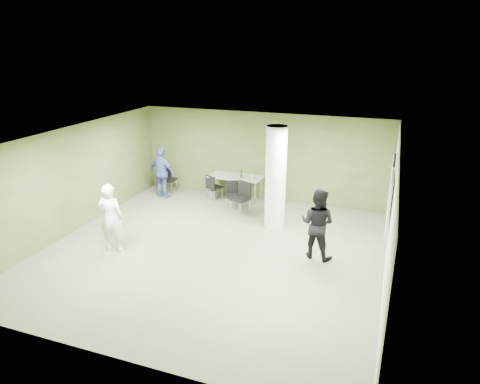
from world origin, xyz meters
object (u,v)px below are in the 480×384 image
at_px(folding_table, 236,178).
at_px(woman_white, 111,218).
at_px(man_black, 317,224).
at_px(chair_back_left, 167,178).
at_px(man_blue, 162,173).

relative_size(folding_table, woman_white, 1.00).
height_order(folding_table, man_black, man_black).
bearing_deg(chair_back_left, folding_table, -179.28).
xyz_separation_m(folding_table, chair_back_left, (-2.38, -0.18, -0.21)).
bearing_deg(man_black, chair_back_left, -15.34).
bearing_deg(man_blue, folding_table, -156.04).
height_order(folding_table, chair_back_left, folding_table).
xyz_separation_m(chair_back_left, man_black, (5.51, -2.80, 0.31)).
height_order(chair_back_left, man_black, man_black).
distance_m(folding_table, woman_white, 4.61).
bearing_deg(folding_table, woman_white, -108.53).
xyz_separation_m(folding_table, man_blue, (-2.32, -0.58, 0.08)).
bearing_deg(man_blue, man_black, 166.24).
distance_m(folding_table, chair_back_left, 2.40).
xyz_separation_m(folding_table, man_black, (3.13, -2.98, 0.09)).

